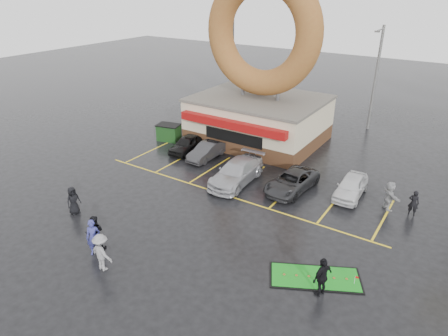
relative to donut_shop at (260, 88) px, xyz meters
The scene contains 18 objects.
ground 14.04m from the donut_shop, 76.98° to the right, with size 120.00×120.00×0.00m, color black.
donut_shop is the anchor object (origin of this frame).
streetlight_left 9.87m from the donut_shop, 135.22° to the left, with size 0.40×2.21×9.00m.
streetlight_mid 10.59m from the donut_shop, 48.62° to the left, with size 0.40×2.21×9.00m.
car_black 7.38m from the donut_shop, 123.34° to the right, with size 1.50×3.73×1.27m, color black.
car_dgrey 6.89m from the donut_shop, 103.81° to the right, with size 1.29×3.70×1.22m, color #29292B.
car_silver 8.92m from the donut_shop, 71.37° to the right, with size 2.08×5.12×1.49m, color #A5A5AA.
car_grey 9.86m from the donut_shop, 47.48° to the right, with size 2.06×4.47×1.24m, color #28282A.
car_white 11.57m from the donut_shop, 29.26° to the right, with size 1.53×3.79×1.29m, color silver.
person_blue 18.46m from the donut_shop, 87.37° to the right, with size 0.70×0.46×1.92m, color navy.
person_blackjkt 18.16m from the donut_shop, 88.18° to the right, with size 0.92×0.72×1.90m, color black.
person_hoodie 19.12m from the donut_shop, 83.74° to the right, with size 1.22×0.70×1.89m, color gray.
person_bystander 16.89m from the donut_shop, 101.17° to the right, with size 0.82×0.54×1.68m, color black.
person_cameraman 18.77m from the donut_shop, 52.73° to the right, with size 1.09×0.46×1.87m, color black.
person_walker_near 13.66m from the donut_shop, 25.71° to the right, with size 1.66×0.53×1.79m, color #979799.
person_walker_far 14.82m from the donut_shop, 23.10° to the right, with size 0.57×0.38×1.57m, color black.
dumpster 8.45m from the donut_shop, 146.57° to the right, with size 1.80×1.20×1.30m, color #1B461B.
putting_green 17.98m from the donut_shop, 52.54° to the right, with size 4.46×3.45×0.52m.
Camera 1 is at (11.98, -15.11, 12.30)m, focal length 32.00 mm.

